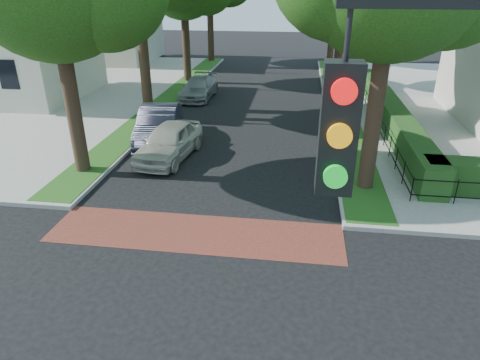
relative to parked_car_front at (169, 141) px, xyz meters
name	(u,v)px	position (x,y,z in m)	size (l,w,h in m)	color
ground	(165,304)	(2.51, -9.05, -0.76)	(120.00, 120.00, 0.00)	black
crosswalk_far	(196,233)	(2.51, -5.85, -0.76)	(9.00, 2.20, 0.01)	maroon
grass_strip_ne	(339,102)	(7.91, 10.05, -0.60)	(1.60, 29.80, 0.02)	#1B4A15
grass_strip_nw	(171,96)	(-2.89, 10.05, -0.60)	(1.60, 29.80, 0.02)	#1B4A15
hedge_main_road	(390,112)	(10.21, 5.95, -0.01)	(1.00, 18.00, 1.20)	#1C4518
fence_main_road	(374,114)	(9.41, 5.95, -0.16)	(0.06, 18.00, 0.90)	black
house_left_near	(1,16)	(-12.99, 8.94, 4.28)	(10.00, 9.00, 10.14)	beige
house_left_far	(100,4)	(-12.99, 22.94, 4.28)	(10.00, 9.00, 10.14)	beige
parked_car_front	(169,141)	(0.00, 0.00, 0.00)	(1.80, 4.47, 1.52)	#B7B6A5
parked_car_middle	(159,125)	(-1.09, 1.99, 0.07)	(1.75, 5.02, 1.65)	#1E212E
parked_car_rear	(199,88)	(-1.09, 10.42, -0.10)	(1.86, 4.58, 1.33)	gray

